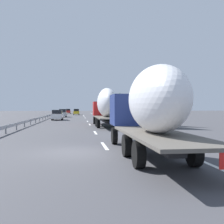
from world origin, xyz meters
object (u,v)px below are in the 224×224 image
at_px(car_silver_hatch, 63,113).
at_px(road_sign, 108,107).
at_px(car_yellow_coupe, 76,112).
at_px(truck_trailing, 149,107).
at_px(car_white_van, 57,115).
at_px(truck_lead, 106,105).
at_px(car_red_compact, 68,111).

height_order(car_silver_hatch, road_sign, road_sign).
height_order(car_yellow_coupe, road_sign, road_sign).
relative_size(truck_trailing, car_white_van, 2.58).
distance_m(truck_trailing, car_yellow_coupe, 71.24).
bearing_deg(road_sign, truck_lead, 172.85).
bearing_deg(road_sign, car_white_van, 126.07).
relative_size(car_silver_hatch, road_sign, 1.32).
bearing_deg(road_sign, car_red_compact, 13.32).
xyz_separation_m(car_silver_hatch, road_sign, (-7.90, -10.09, 1.43)).
bearing_deg(car_silver_hatch, truck_lead, -167.91).
bearing_deg(car_yellow_coupe, car_silver_hatch, 170.50).
distance_m(car_red_compact, car_white_van, 49.89).
relative_size(car_white_van, road_sign, 1.35).
height_order(truck_trailing, car_white_van, truck_trailing).
bearing_deg(car_yellow_coupe, road_sign, -165.42).
bearing_deg(car_red_compact, truck_lead, -174.09).
distance_m(car_silver_hatch, car_white_van, 15.32).
bearing_deg(truck_trailing, truck_lead, 0.00).
height_order(car_yellow_coupe, car_red_compact, car_yellow_coupe).
xyz_separation_m(car_white_van, road_sign, (7.42, -10.19, 1.45)).
xyz_separation_m(car_red_compact, car_white_van, (-49.89, 0.14, 0.03)).
bearing_deg(car_red_compact, car_yellow_coupe, -168.85).
bearing_deg(truck_trailing, car_white_van, 10.84).
bearing_deg(car_silver_hatch, car_red_compact, -0.06).
bearing_deg(car_white_van, car_yellow_coupe, -5.44).
bearing_deg(road_sign, truck_trailing, 176.01).
bearing_deg(car_yellow_coupe, truck_trailing, -176.91).
distance_m(car_white_van, road_sign, 12.69).
distance_m(car_yellow_coupe, road_sign, 27.62).
height_order(truck_lead, car_silver_hatch, truck_lead).
xyz_separation_m(car_silver_hatch, car_red_compact, (34.57, -0.03, -0.05)).
distance_m(truck_trailing, car_white_van, 37.71).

